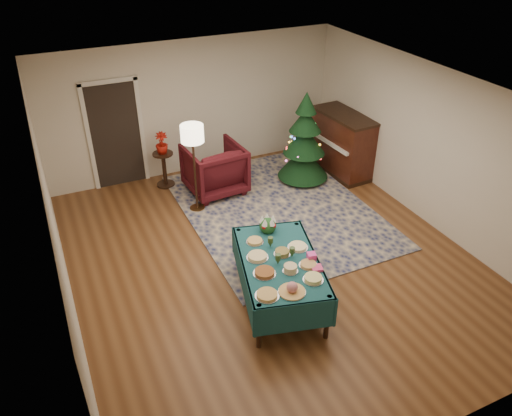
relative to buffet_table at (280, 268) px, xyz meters
name	(u,v)px	position (x,y,z in m)	size (l,w,h in m)	color
room_shell	(271,184)	(0.32, 0.93, 0.78)	(7.00, 7.00, 7.00)	#593319
doorway	(116,133)	(-1.28, 4.41, 0.53)	(1.08, 0.04, 2.16)	black
rug	(277,210)	(1.08, 2.17, -0.56)	(3.20, 4.20, 0.02)	#141D4D
buffet_table	(280,268)	(0.00, 0.00, 0.00)	(1.49, 2.03, 0.71)	black
platter_0	(267,295)	(-0.48, -0.58, 0.16)	(0.31, 0.31, 0.04)	silver
platter_1	(292,289)	(-0.16, -0.65, 0.20)	(0.35, 0.35, 0.15)	silver
platter_2	(313,278)	(0.19, -0.56, 0.17)	(0.27, 0.27, 0.06)	silver
platter_3	(265,272)	(-0.32, -0.18, 0.16)	(0.31, 0.31, 0.05)	silver
platter_4	(290,269)	(0.01, -0.28, 0.19)	(0.21, 0.21, 0.10)	silver
platter_5	(308,265)	(0.29, -0.27, 0.16)	(0.25, 0.25, 0.04)	silver
platter_6	(257,256)	(-0.26, 0.17, 0.16)	(0.31, 0.31, 0.05)	silver
platter_7	(282,253)	(0.08, 0.10, 0.17)	(0.23, 0.23, 0.07)	silver
platter_8	(298,247)	(0.36, 0.14, 0.16)	(0.29, 0.29, 0.04)	silver
platter_9	(255,241)	(-0.13, 0.52, 0.16)	(0.25, 0.25, 0.04)	silver
goblet_0	(270,242)	(0.01, 0.32, 0.23)	(0.08, 0.08, 0.17)	#2D471E
goblet_1	(292,252)	(0.18, -0.02, 0.23)	(0.08, 0.08, 0.17)	#2D471E
goblet_2	(278,259)	(-0.07, -0.07, 0.23)	(0.08, 0.08, 0.17)	#2D471E
napkin_stack	(317,268)	(0.35, -0.39, 0.16)	(0.14, 0.14, 0.04)	#E6407B
gift_box	(311,256)	(0.40, -0.17, 0.19)	(0.11, 0.11, 0.09)	#EB41AB
centerpiece	(268,224)	(0.15, 0.69, 0.27)	(0.26, 0.26, 0.29)	#1E4C1E
armchair	(214,167)	(0.30, 3.32, -0.04)	(1.03, 0.97, 1.06)	#420E14
floor_lamp	(192,139)	(-0.24, 2.84, 0.84)	(0.40, 0.40, 1.66)	#A57F3F
side_table	(164,170)	(-0.52, 3.96, -0.22)	(0.40, 0.40, 0.71)	black
potted_plant	(162,148)	(-0.52, 3.96, 0.26)	(0.24, 0.42, 0.24)	#A2150B
christmas_tree	(304,142)	(2.09, 3.02, 0.26)	(1.28, 1.28, 1.85)	black
piano	(342,144)	(2.99, 3.01, 0.05)	(0.77, 1.50, 1.27)	black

